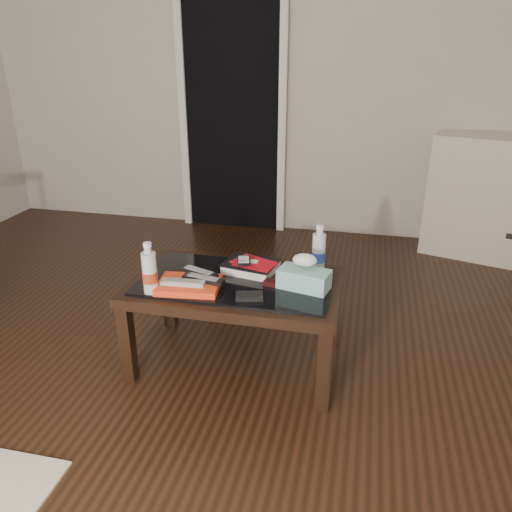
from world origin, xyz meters
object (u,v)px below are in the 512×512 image
Objects in this scene: water_bottle_right at (319,248)px; textbook at (251,266)px; coffee_table at (236,292)px; water_bottle_left at (149,268)px; tissue_box at (304,279)px.

textbook is at bearing -166.45° from water_bottle_right.
water_bottle_left is at bearing -148.55° from coffee_table.
coffee_table is 4.00× the size of textbook.
coffee_table is at bearing 31.45° from water_bottle_left.
water_bottle_right is (0.71, 0.40, 0.00)m from water_bottle_left.
textbook is at bearing 39.82° from water_bottle_left.
tissue_box is (-0.04, -0.21, -0.07)m from water_bottle_right.
textbook is 0.51m from water_bottle_left.
water_bottle_left is 0.81m from water_bottle_right.
tissue_box is (0.67, 0.19, -0.07)m from water_bottle_left.
water_bottle_right is at bearing 29.43° from water_bottle_left.
coffee_table is at bearing -101.86° from textbook.
water_bottle_right reaches higher than tissue_box.
textbook is 1.05× the size of water_bottle_left.
tissue_box is (0.28, -0.13, 0.02)m from textbook.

